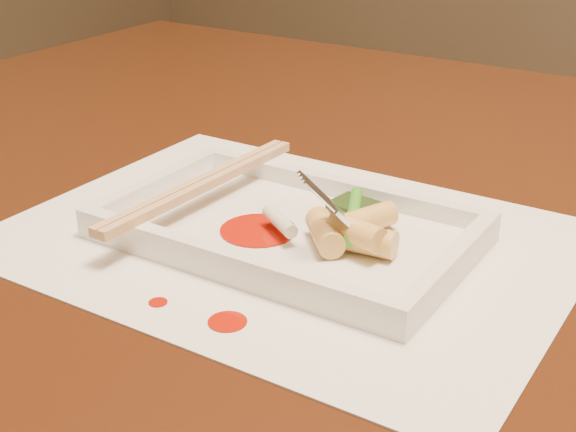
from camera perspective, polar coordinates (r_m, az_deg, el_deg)
The scene contains 20 objects.
table at distance 0.70m, azimuth 11.34°, elevation -6.79°, with size 1.40×0.90×0.75m.
placemat at distance 0.58m, azimuth 0.00°, elevation -1.68°, with size 0.40×0.30×0.00m, color white.
sauce_splatter_a at distance 0.48m, azimuth -4.33°, elevation -7.51°, with size 0.02×0.02×0.00m, color #B01405.
sauce_splatter_b at distance 0.51m, azimuth -9.23°, elevation -6.08°, with size 0.01×0.01×0.00m, color #B01405.
plate_base at distance 0.58m, azimuth 0.00°, elevation -1.26°, with size 0.26×0.16×0.01m, color white.
plate_rim_far at distance 0.63m, azimuth 3.58°, elevation 2.11°, with size 0.26×0.01×0.01m, color white.
plate_rim_near at distance 0.52m, azimuth -4.37°, elevation -3.17°, with size 0.26×0.01×0.01m, color white.
plate_rim_left at distance 0.65m, azimuth -9.35°, elevation 2.22°, with size 0.01×0.14×0.01m, color white.
plate_rim_right at distance 0.53m, azimuth 11.49°, elevation -3.32°, with size 0.01×0.14×0.01m, color white.
veg_piece at distance 0.59m, azimuth 4.95°, elevation 0.39°, with size 0.04×0.03×0.01m, color black.
scallion_white at distance 0.56m, azimuth -0.59°, elevation -0.36°, with size 0.01×0.01×0.04m, color #EAEACC.
scallion_green at distance 0.57m, azimuth 4.65°, elevation 0.04°, with size 0.01×0.01×0.09m, color #2C8D16.
chopstick_a at distance 0.62m, azimuth -6.47°, elevation 2.34°, with size 0.01×0.21×0.01m, color tan.
chopstick_b at distance 0.61m, azimuth -5.88°, elevation 2.19°, with size 0.01×0.21×0.01m, color tan.
fork at distance 0.53m, azimuth 7.43°, elevation 5.25°, with size 0.09×0.10×0.14m, color silver, non-canonical shape.
sauce_blob_0 at distance 0.57m, azimuth -2.13°, elevation -1.02°, with size 0.06×0.06×0.00m, color #B01405.
rice_cake_0 at distance 0.55m, azimuth 2.64°, elevation -1.17°, with size 0.02×0.02×0.05m, color #EFCD6F.
rice_cake_1 at distance 0.54m, azimuth 5.24°, elevation -1.64°, with size 0.02×0.02×0.05m, color #EFCD6F.
rice_cake_2 at distance 0.54m, azimuth 4.87°, elevation -1.17°, with size 0.02×0.02×0.04m, color #EFCD6F.
rice_cake_3 at distance 0.57m, azimuth 5.64°, elevation -0.26°, with size 0.02×0.02×0.04m, color #EFCD6F.
Camera 1 is at (0.20, -0.57, 1.01)m, focal length 50.00 mm.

